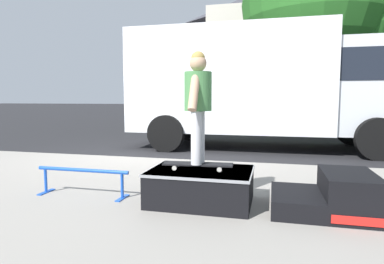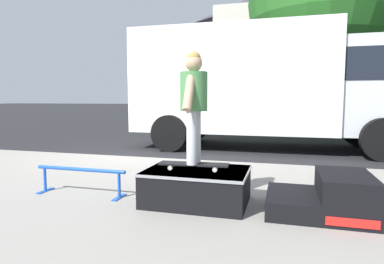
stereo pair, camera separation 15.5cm
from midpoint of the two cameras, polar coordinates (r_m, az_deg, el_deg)
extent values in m
plane|color=black|center=(7.34, -9.26, -4.42)|extent=(140.00, 140.00, 0.00)
cube|color=gray|center=(4.84, -24.55, -9.50)|extent=(50.00, 5.00, 0.12)
cube|color=black|center=(3.75, 2.06, -9.39)|extent=(1.12, 0.81, 0.38)
cube|color=gray|center=(3.70, 2.07, -6.75)|extent=(1.14, 0.83, 0.03)
cube|color=black|center=(3.68, 18.11, -11.51)|extent=(0.51, 0.81, 0.19)
cube|color=black|center=(3.71, 26.15, -9.80)|extent=(0.51, 0.81, 0.43)
cube|color=red|center=(3.37, 27.35, -13.89)|extent=(0.45, 0.01, 0.08)
cylinder|color=blue|center=(4.23, -17.85, -6.22)|extent=(1.20, 0.04, 0.04)
cylinder|color=blue|center=(4.57, -23.31, -7.55)|extent=(0.04, 0.04, 0.31)
cube|color=blue|center=(4.60, -23.23, -9.37)|extent=(0.06, 0.28, 0.01)
cylinder|color=blue|center=(4.01, -11.47, -9.02)|extent=(0.04, 0.04, 0.31)
cube|color=blue|center=(4.05, -11.42, -11.08)|extent=(0.06, 0.28, 0.01)
cube|color=black|center=(3.69, 1.51, -5.60)|extent=(0.79, 0.26, 0.02)
cylinder|color=silver|center=(3.76, 5.52, -5.96)|extent=(0.05, 0.03, 0.05)
cylinder|color=silver|center=(3.58, 5.24, -6.54)|extent=(0.05, 0.03, 0.05)
cylinder|color=silver|center=(3.84, -1.96, -5.69)|extent=(0.05, 0.03, 0.05)
cylinder|color=silver|center=(3.66, -2.60, -6.24)|extent=(0.05, 0.03, 0.05)
cylinder|color=silver|center=(3.72, 1.81, -0.81)|extent=(0.12, 0.12, 0.59)
cylinder|color=silver|center=(3.57, 1.23, -1.07)|extent=(0.12, 0.12, 0.59)
cylinder|color=#4C8C4C|center=(3.62, 1.55, 7.06)|extent=(0.30, 0.30, 0.43)
cylinder|color=tan|center=(3.80, 2.24, 6.82)|extent=(0.09, 0.26, 0.41)
cylinder|color=tan|center=(3.44, 0.78, 6.93)|extent=(0.09, 0.26, 0.41)
sphere|color=tan|center=(3.64, 1.56, 11.89)|extent=(0.19, 0.19, 0.19)
sphere|color=tan|center=(3.65, 1.56, 12.69)|extent=(0.15, 0.15, 0.15)
cube|color=white|center=(8.84, 7.81, 8.71)|extent=(5.00, 2.35, 2.60)
cube|color=silver|center=(9.04, 30.17, 6.65)|extent=(1.90, 2.16, 2.20)
cube|color=black|center=(9.06, 30.33, 9.71)|extent=(1.92, 2.19, 0.70)
cylinder|color=black|center=(10.18, 27.37, 0.40)|extent=(0.90, 0.28, 0.90)
cylinder|color=black|center=(7.90, 30.81, -1.15)|extent=(0.90, 0.28, 0.90)
cylinder|color=black|center=(10.30, 0.89, 1.11)|extent=(0.90, 0.28, 0.90)
cylinder|color=black|center=(8.05, -3.36, -0.22)|extent=(0.90, 0.28, 0.90)
cylinder|color=brown|center=(13.38, 21.48, 6.56)|extent=(0.56, 0.56, 3.13)
sphere|color=#286623|center=(13.85, 22.02, 20.41)|extent=(5.40, 5.40, 5.40)
sphere|color=#286623|center=(13.92, 28.28, 17.22)|extent=(3.51, 3.51, 3.51)
cube|color=beige|center=(20.59, 18.63, 10.26)|extent=(9.00, 7.50, 6.00)
cube|color=#B2ADA3|center=(16.53, 19.16, 5.86)|extent=(9.00, 0.50, 2.80)
camera|label=1|loc=(0.08, -89.15, 0.09)|focal=30.66mm
camera|label=2|loc=(0.08, 90.85, -0.09)|focal=30.66mm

